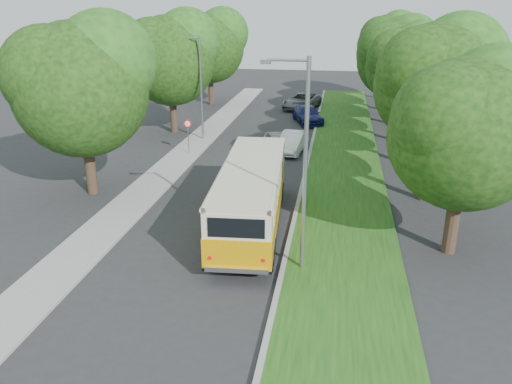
% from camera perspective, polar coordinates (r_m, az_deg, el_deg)
% --- Properties ---
extents(ground, '(120.00, 120.00, 0.00)m').
position_cam_1_polar(ground, '(22.35, -5.36, -4.83)').
color(ground, '#2A2A2D').
rests_on(ground, ground).
extents(curb, '(0.20, 70.00, 0.15)m').
position_cam_1_polar(curb, '(26.32, 4.99, -0.61)').
color(curb, gray).
rests_on(curb, ground).
extents(grass_verge, '(4.50, 70.00, 0.13)m').
position_cam_1_polar(grass_verge, '(26.27, 10.10, -0.93)').
color(grass_verge, '#194913').
rests_on(grass_verge, ground).
extents(sidewalk, '(2.20, 70.00, 0.12)m').
position_cam_1_polar(sidewalk, '(28.15, -12.30, 0.39)').
color(sidewalk, gray).
rests_on(sidewalk, ground).
extents(treeline, '(24.27, 41.91, 9.46)m').
position_cam_1_polar(treeline, '(37.71, 6.25, 14.97)').
color(treeline, '#332319').
rests_on(treeline, ground).
extents(lamppost_near, '(1.71, 0.16, 8.00)m').
position_cam_1_polar(lamppost_near, '(17.80, 5.37, 3.52)').
color(lamppost_near, gray).
rests_on(lamppost_near, ground).
extents(lamppost_far, '(1.71, 0.16, 7.50)m').
position_cam_1_polar(lamppost_far, '(37.27, -6.46, 12.09)').
color(lamppost_far, gray).
rests_on(lamppost_far, ground).
extents(warning_sign, '(0.56, 0.10, 2.50)m').
position_cam_1_polar(warning_sign, '(33.88, -7.79, 7.03)').
color(warning_sign, gray).
rests_on(warning_sign, ground).
extents(vintage_bus, '(3.32, 10.38, 3.04)m').
position_cam_1_polar(vintage_bus, '(22.33, -0.54, -0.53)').
color(vintage_bus, '#E09D07').
rests_on(vintage_bus, ground).
extents(car_silver, '(2.64, 4.13, 1.31)m').
position_cam_1_polar(car_silver, '(34.61, 2.45, 5.68)').
color(car_silver, '#A7A7AB').
rests_on(car_silver, ground).
extents(car_white, '(2.00, 4.37, 1.39)m').
position_cam_1_polar(car_white, '(34.59, 4.19, 5.71)').
color(car_white, white).
rests_on(car_white, ground).
extents(car_blue, '(3.33, 5.17, 1.39)m').
position_cam_1_polar(car_blue, '(43.55, 5.93, 8.77)').
color(car_blue, '#121C4F').
rests_on(car_blue, ground).
extents(car_grey, '(4.05, 5.91, 1.50)m').
position_cam_1_polar(car_grey, '(49.70, 5.23, 10.33)').
color(car_grey, slate).
rests_on(car_grey, ground).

